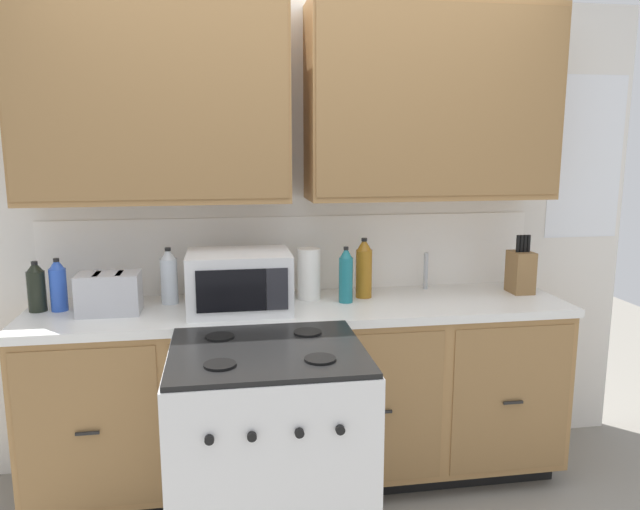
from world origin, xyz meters
TOP-DOWN VIEW (x-y plane):
  - wall_unit at (0.00, 0.50)m, footprint 3.80×0.40m
  - counter_run at (0.00, 0.30)m, footprint 2.63×0.64m
  - stove_range at (-0.22, -0.33)m, footprint 0.76×0.68m
  - microwave at (-0.31, 0.24)m, footprint 0.48×0.37m
  - toaster at (-0.90, 0.29)m, footprint 0.28×0.18m
  - knife_block at (1.17, 0.35)m, footprint 0.11×0.14m
  - sink_faucet at (0.70, 0.51)m, footprint 0.02×0.02m
  - paper_towel_roll at (0.05, 0.40)m, footprint 0.12×0.12m
  - bottle_blue at (-1.15, 0.38)m, footprint 0.08×0.08m
  - bottle_amber at (0.33, 0.39)m, footprint 0.08×0.08m
  - bottle_clear at (-0.64, 0.43)m, footprint 0.08×0.08m
  - bottle_teal at (0.22, 0.31)m, footprint 0.07×0.07m
  - bottle_dark at (-1.25, 0.38)m, footprint 0.08×0.08m

SIDE VIEW (x-z plane):
  - stove_range at x=-0.22m, z-range 0.00..0.95m
  - counter_run at x=0.00m, z-range 0.01..0.95m
  - toaster at x=-0.90m, z-range 0.94..1.13m
  - sink_faucet at x=0.70m, z-range 0.94..1.14m
  - knife_block at x=1.17m, z-range 0.90..1.21m
  - bottle_dark at x=-1.25m, z-range 0.94..1.17m
  - bottle_blue at x=-1.15m, z-range 0.94..1.19m
  - paper_towel_roll at x=0.05m, z-range 0.94..1.20m
  - bottle_clear at x=-0.64m, z-range 0.93..1.21m
  - bottle_teal at x=0.22m, z-range 0.93..1.22m
  - microwave at x=-0.31m, z-range 0.94..1.22m
  - bottle_amber at x=0.33m, z-range 0.93..1.24m
  - wall_unit at x=0.00m, z-range 0.43..2.89m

